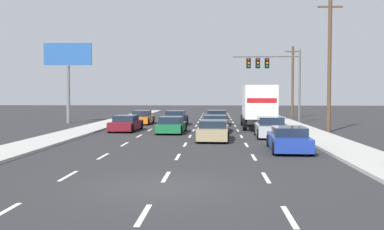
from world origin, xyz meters
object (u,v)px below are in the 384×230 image
car_blue (289,140)px  traffic_signal_mast (269,68)px  car_black (217,118)px  car_silver (270,128)px  car_navy (176,119)px  car_tan (213,131)px  utility_pole_mid (329,64)px  car_orange (142,118)px  car_green (172,125)px  box_truck (258,104)px  car_gray (215,124)px  roadside_billboard (68,65)px  car_maroon (126,124)px  utility_pole_far (293,81)px

car_blue → traffic_signal_mast: bearing=86.0°
car_black → car_silver: 12.20m
car_navy → traffic_signal_mast: size_ratio=0.67×
car_tan → traffic_signal_mast: 18.38m
utility_pole_mid → car_black: bearing=138.3°
car_orange → car_tan: size_ratio=0.92×
car_black → car_green: bearing=-110.8°
box_truck → car_silver: 7.78m
car_orange → car_black: 6.99m
car_orange → car_blue: 22.22m
car_gray → utility_pole_mid: size_ratio=0.47×
car_black → car_orange: bearing=172.9°
car_orange → car_silver: car_silver is taller
car_tan → car_silver: (3.66, 1.98, 0.04)m
utility_pole_mid → roadside_billboard: 24.11m
car_maroon → car_navy: car_navy is taller
car_maroon → car_navy: bearing=63.5°
car_gray → car_black: bearing=89.0°
car_blue → roadside_billboard: (-17.64, 20.50, 4.97)m
car_navy → car_black: car_black is taller
utility_pole_mid → utility_pole_far: 18.87m
car_blue → utility_pole_far: size_ratio=0.58×
car_maroon → utility_pole_far: size_ratio=0.57×
car_navy → utility_pole_far: bearing=44.7°
traffic_signal_mast → utility_pole_mid: bearing=-73.3°
traffic_signal_mast → utility_pole_far: size_ratio=0.86×
car_navy → traffic_signal_mast: 10.61m
car_black → car_gray: bearing=-91.0°
traffic_signal_mast → car_tan: bearing=-107.3°
box_truck → roadside_billboard: size_ratio=1.15×
car_orange → car_maroon: (0.03, -7.94, -0.02)m
car_navy → car_blue: 19.51m
car_tan → traffic_signal_mast: bearing=72.7°
car_navy → roadside_billboard: bearing=167.3°
car_tan → box_truck: box_truck is taller
car_orange → car_green: car_orange is taller
car_black → traffic_signal_mast: bearing=33.1°
car_navy → roadside_billboard: roadside_billboard is taller
car_green → car_tan: (3.02, -5.06, 0.03)m
car_blue → utility_pole_far: (5.12, 30.29, 3.66)m
car_orange → roadside_billboard: roadside_billboard is taller
car_orange → car_maroon: bearing=-89.8°
car_maroon → car_green: bearing=-23.5°
car_orange → traffic_signal_mast: bearing=11.4°
car_gray → box_truck: (3.44, 3.54, 1.41)m
car_blue → roadside_billboard: size_ratio=0.62×
car_silver → utility_pole_far: utility_pole_far is taller
car_maroon → utility_pole_far: utility_pole_far is taller
utility_pole_mid → utility_pole_far: (0.42, 18.85, -0.79)m
box_truck → car_silver: bearing=-89.3°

